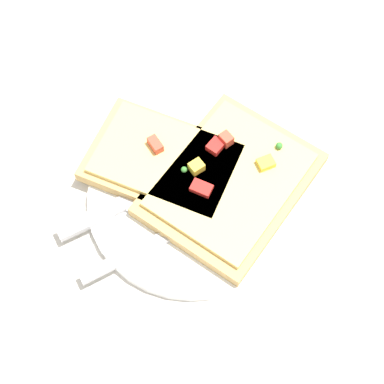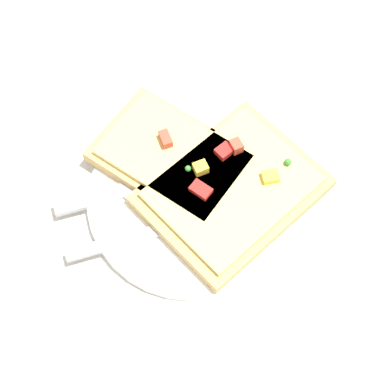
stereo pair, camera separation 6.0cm
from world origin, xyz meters
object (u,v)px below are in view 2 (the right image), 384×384
plate (192,199)px  fork (186,223)px  pizza_slice_corner (173,158)px  knife (130,190)px  pizza_slice_main (232,190)px

plate → fork: 0.03m
fork → pizza_slice_corner: bearing=84.3°
fork → knife: 0.07m
fork → plate: bearing=63.0°
knife → fork: bearing=-49.0°
fork → knife: size_ratio=1.16×
fork → pizza_slice_corner: pizza_slice_corner is taller
pizza_slice_corner → plate: bearing=150.9°
fork → knife: bearing=130.4°
plate → pizza_slice_corner: pizza_slice_corner is taller
pizza_slice_main → pizza_slice_corner: size_ratio=1.19×
fork → knife: (-0.01, -0.07, 0.00)m
fork → pizza_slice_main: pizza_slice_main is taller
knife → pizza_slice_main: 0.11m
pizza_slice_corner → pizza_slice_main: bearing=-176.8°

